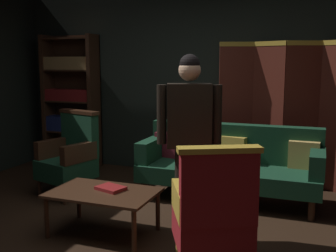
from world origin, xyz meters
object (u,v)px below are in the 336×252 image
armchair_gilt_accent (213,213)px  standing_figure (189,129)px  velvet_couch (230,162)px  folding_screen (301,113)px  book_red_leather (111,188)px  bookshelf (71,99)px  coffee_table (103,196)px  armchair_wing_left (70,156)px

armchair_gilt_accent → standing_figure: 0.89m
velvet_couch → standing_figure: 1.35m
folding_screen → velvet_couch: 1.18m
folding_screen → book_red_leather: folding_screen is taller
armchair_gilt_accent → bookshelf: bearing=139.2°
coffee_table → book_red_leather: 0.11m
standing_figure → book_red_leather: (-0.73, -0.17, -0.59)m
bookshelf → coffee_table: size_ratio=2.05×
bookshelf → coffee_table: (1.79, -2.20, -0.69)m
bookshelf → book_red_leather: bearing=-49.1°
bookshelf → coffee_table: 2.92m
armchair_gilt_accent → book_red_leather: bearing=159.0°
bookshelf → armchair_wing_left: (0.82, -1.29, -0.57)m
velvet_couch → coffee_table: (-0.91, -1.46, -0.08)m
folding_screen → coffee_table: size_ratio=2.14×
armchair_wing_left → standing_figure: 1.95m
coffee_table → book_red_leather: size_ratio=3.85×
folding_screen → armchair_wing_left: (-2.62, -1.29, -0.50)m
coffee_table → armchair_wing_left: 1.33m
standing_figure → armchair_wing_left: bearing=159.1°
folding_screen → armchair_wing_left: folding_screen is taller
bookshelf → armchair_gilt_accent: size_ratio=1.97×
coffee_table → armchair_wing_left: armchair_wing_left is taller
armchair_gilt_accent → armchair_wing_left: 2.48m
velvet_couch → armchair_wing_left: 1.96m
coffee_table → armchair_gilt_accent: 1.22m
folding_screen → bookshelf: bookshelf is taller
coffee_table → armchair_gilt_accent: (1.16, -0.36, 0.12)m
bookshelf → armchair_wing_left: bearing=-57.5°
folding_screen → coffee_table: folding_screen is taller
armchair_wing_left → standing_figure: standing_figure is taller
armchair_wing_left → book_red_leather: size_ratio=4.00×
velvet_couch → armchair_gilt_accent: (0.26, -1.81, 0.04)m
velvet_couch → armchair_gilt_accent: 1.83m
folding_screen → standing_figure: folding_screen is taller
velvet_couch → bookshelf: bearing=164.7°
bookshelf → velvet_couch: bearing=-15.3°
armchair_gilt_accent → coffee_table: bearing=162.9°
armchair_gilt_accent → standing_figure: standing_figure is taller
velvet_couch → armchair_gilt_accent: bearing=-81.9°
folding_screen → book_red_leather: 2.72m
armchair_wing_left → coffee_table: bearing=-43.0°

